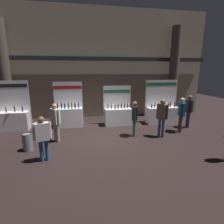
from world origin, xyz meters
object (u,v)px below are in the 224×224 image
Objects in this scene: exhibitor_booth_3 at (162,113)px; visitor_4 at (189,109)px; exhibitor_booth_2 at (118,115)px; visitor_0 at (162,114)px; visitor_5 at (43,135)px; exhibitor_booth_1 at (69,115)px; exhibitor_booth_0 at (12,119)px; visitor_2 at (181,112)px; trash_bin at (28,142)px; visitor_1 at (134,116)px; visitor_6 at (55,119)px.

exhibitor_booth_3 is 1.53m from visitor_4.
exhibitor_booth_2 is at bearing -103.37° from visitor_4.
visitor_0 is 1.14× the size of visitor_5.
visitor_0 is at bearing -27.92° from exhibitor_booth_1.
visitor_2 is at bearing -11.54° from exhibitor_booth_0.
trash_bin is 4.62m from visitor_1.
exhibitor_booth_0 is 3.11m from trash_bin.
visitor_2 reaches higher than trash_bin.
visitor_0 is 1.03× the size of visitor_2.
exhibitor_booth_0 is at bearing 93.15° from visitor_2.
exhibitor_booth_3 is at bearing -116.86° from visitor_6.
exhibitor_booth_0 reaches higher than visitor_1.
visitor_6 is (-6.00, -0.22, -0.04)m from visitor_2.
visitor_5 is at bearing -132.54° from exhibitor_booth_2.
visitor_2 is (0.22, -1.62, 0.45)m from exhibitor_booth_3.
visitor_2 is at bearing -82.45° from exhibitor_booth_3.
visitor_1 is 3.33m from visitor_4.
visitor_2 is at bearing 73.83° from visitor_0.
visitor_0 reaches higher than visitor_6.
exhibitor_booth_2 is 1.32× the size of visitor_1.
visitor_6 is (-3.13, -1.92, 0.44)m from exhibitor_booth_2.
visitor_0 is 2.29m from visitor_4.
visitor_5 is at bearing -66.62° from visitor_4.
visitor_4 is at bearing -127.97° from visitor_6.
exhibitor_booth_2 is 1.95m from visitor_1.
exhibitor_booth_1 is 4.95m from visitor_0.
exhibitor_booth_0 is 9.35m from visitor_4.
visitor_6 is (2.48, -1.95, 0.40)m from exhibitor_booth_0.
visitor_6 is at bearing 106.81° from visitor_2.
visitor_1 reaches higher than trash_bin.
exhibitor_booth_3 is at bearing 16.54° from visitor_5.
visitor_6 is at bearing -148.45° from exhibitor_booth_2.
exhibitor_booth_0 reaches higher than visitor_4.
trash_bin is 0.41× the size of visitor_6.
exhibitor_booth_0 is at bearing 7.23° from visitor_6.
exhibitor_booth_2 is 1.31× the size of visitor_6.
visitor_6 is at bearing -100.59° from exhibitor_booth_1.
exhibitor_booth_0 is 5.61m from exhibitor_booth_2.
visitor_6 is at bearing -79.52° from visitor_4.
exhibitor_booth_0 is at bearing 84.92° from visitor_1.
visitor_5 is at bearing 121.80° from visitor_2.
visitor_6 is at bearing 103.39° from visitor_1.
visitor_1 reaches higher than visitor_5.
visitor_2 is at bearing -30.58° from exhibitor_booth_2.
exhibitor_booth_2 is 2.76m from visitor_0.
trash_bin is 5.78m from visitor_0.
visitor_2 is (8.48, -1.73, 0.44)m from exhibitor_booth_0.
exhibitor_booth_1 reaches higher than visitor_6.
exhibitor_booth_3 reaches higher than exhibitor_booth_1.
visitor_5 is at bearing -57.54° from exhibitor_booth_0.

